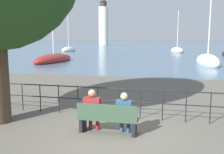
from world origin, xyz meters
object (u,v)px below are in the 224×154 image
object	(u,v)px
sailboat_0	(69,50)
sailboat_5	(54,59)
park_bench	(107,119)
sailboat_2	(177,51)
seated_person_left	(92,108)
sailboat_4	(208,61)
seated_person_right	(124,111)
harbor_lighthouse	(103,24)

from	to	relation	value
sailboat_0	sailboat_5	world-z (taller)	sailboat_5
park_bench	sailboat_2	world-z (taller)	sailboat_2
park_bench	seated_person_left	world-z (taller)	seated_person_left
park_bench	sailboat_5	bearing A→B (deg)	119.90
park_bench	sailboat_0	bearing A→B (deg)	114.34
seated_person_left	sailboat_2	world-z (taller)	sailboat_2
sailboat_4	sailboat_5	world-z (taller)	sailboat_5
park_bench	sailboat_5	world-z (taller)	sailboat_5
seated_person_left	seated_person_right	world-z (taller)	seated_person_left
sailboat_0	sailboat_2	world-z (taller)	sailboat_0
sailboat_2	sailboat_5	size ratio (longest dim) A/B	0.78
seated_person_right	sailboat_5	size ratio (longest dim) A/B	0.11
seated_person_right	sailboat_5	xyz separation A→B (m)	(-12.54, 20.91, -0.35)
sailboat_5	harbor_lighthouse	xyz separation A→B (m)	(-16.91, 84.89, 9.43)
seated_person_left	harbor_lighthouse	xyz separation A→B (m)	(-28.50, 105.80, 9.05)
park_bench	seated_person_left	xyz separation A→B (m)	(-0.47, 0.07, 0.27)
sailboat_0	sailboat_4	bearing A→B (deg)	-44.46
sailboat_4	harbor_lighthouse	distance (m)	91.97
seated_person_right	harbor_lighthouse	bearing A→B (deg)	105.56
seated_person_right	harbor_lighthouse	size ratio (longest dim) A/B	0.06
seated_person_left	seated_person_right	size ratio (longest dim) A/B	1.04
sailboat_0	sailboat_2	size ratio (longest dim) A/B	1.29
park_bench	seated_person_right	distance (m)	0.54
sailboat_4	harbor_lighthouse	world-z (taller)	harbor_lighthouse
sailboat_5	seated_person_right	bearing A→B (deg)	-58.94
sailboat_2	park_bench	bearing A→B (deg)	-103.07
seated_person_right	sailboat_4	bearing A→B (deg)	76.59
sailboat_0	sailboat_5	distance (m)	25.86
sailboat_0	sailboat_5	xyz separation A→B (m)	(8.48, -24.43, -0.04)
sailboat_2	sailboat_4	world-z (taller)	sailboat_4
sailboat_0	sailboat_5	size ratio (longest dim) A/B	1.00
seated_person_right	harbor_lighthouse	world-z (taller)	harbor_lighthouse
seated_person_left	seated_person_right	bearing A→B (deg)	0.19
seated_person_left	sailboat_0	size ratio (longest dim) A/B	0.11
sailboat_4	seated_person_right	bearing A→B (deg)	-112.87
seated_person_left	sailboat_4	world-z (taller)	sailboat_4
sailboat_4	seated_person_left	bearing A→B (deg)	-115.29
seated_person_right	sailboat_5	world-z (taller)	sailboat_5
harbor_lighthouse	seated_person_left	bearing A→B (deg)	-74.92
park_bench	harbor_lighthouse	distance (m)	110.16
seated_person_left	sailboat_5	size ratio (longest dim) A/B	0.11
sailboat_0	harbor_lighthouse	size ratio (longest dim) A/B	0.55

